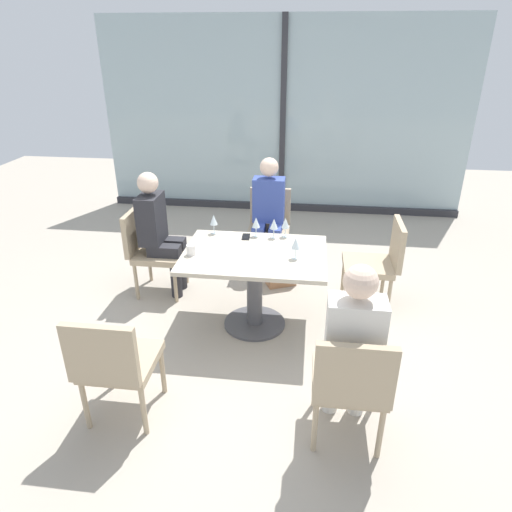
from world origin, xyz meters
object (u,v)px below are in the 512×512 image
Objects in this scene: chair_near_window at (269,224)px; wine_glass_1 at (285,223)px; person_front_right at (352,343)px; wine_glass_3 at (214,220)px; chair_far_right at (379,259)px; wine_glass_0 at (296,244)px; person_near_window at (268,210)px; chair_far_left at (150,247)px; dining_table_main at (255,272)px; person_far_left at (158,228)px; coffee_cup at (191,250)px; cell_phone_on_table at (246,237)px; chair_front_right at (351,381)px; wine_glass_2 at (256,223)px; wine_glass_4 at (274,224)px; chair_front_left at (114,361)px; handbag_0 at (281,273)px.

wine_glass_1 is at bearing -75.07° from chair_near_window.
wine_glass_3 is (-1.18, 1.53, 0.16)m from person_front_right.
wine_glass_0 is at bearing -143.72° from chair_far_right.
wine_glass_3 is (-0.43, -0.78, 0.16)m from person_near_window.
person_front_right reaches higher than chair_far_left.
person_far_left reaches higher than dining_table_main.
wine_glass_1 is 0.91m from coffee_cup.
person_far_left is at bearing 168.09° from wine_glass_3.
chair_far_left is at bearing 175.00° from wine_glass_1.
wine_glass_0 is 1.28× the size of cell_phone_on_table.
chair_front_right is at bearing -44.93° from person_far_left.
wine_glass_2 is 1.28× the size of cell_phone_on_table.
wine_glass_4 is (0.13, 0.34, 0.32)m from dining_table_main.
coffee_cup is (-1.65, -0.61, 0.28)m from chair_far_right.
person_front_right is at bearing -56.92° from dining_table_main.
person_near_window is 6.81× the size of wine_glass_0.
person_front_right reaches higher than chair_near_window.
chair_near_window reaches higher than cell_phone_on_table.
person_front_right is at bearing -62.59° from wine_glass_2.
chair_far_right is 4.70× the size of wine_glass_2.
person_near_window is (1.13, 0.66, 0.20)m from chair_far_left.
chair_far_right is 6.04× the size of cell_phone_on_table.
chair_front_left is 1.87m from wine_glass_4.
handbag_0 is (-0.94, 0.29, -0.36)m from chair_far_right.
coffee_cup is (-0.10, -0.49, -0.09)m from wine_glass_3.
person_near_window reaches higher than chair_near_window.
person_near_window is at bearing 90.00° from dining_table_main.
wine_glass_1 reaches higher than chair_far_left.
wine_glass_2 reaches higher than dining_table_main.
person_front_right is at bearing -43.10° from person_far_left.
chair_front_left is at bearing -121.00° from wine_glass_1.
wine_glass_4 reaches higher than dining_table_main.
dining_table_main is at bearing -121.79° from wine_glass_1.
chair_front_right is 2.58m from chair_far_left.
person_far_left is (-2.14, 0.00, 0.20)m from chair_far_right.
wine_glass_3 reaches higher than cell_phone_on_table.
person_near_window is 0.82m from wine_glass_2.
wine_glass_0 reaches higher than chair_near_window.
person_front_right reaches higher than chair_far_right.
chair_far_left is 2.25m from chair_far_right.
person_far_left is 4.20× the size of handbag_0.
wine_glass_4 is at bearing 34.38° from coffee_cup.
chair_far_right is 0.97m from wine_glass_1.
person_front_right is at bearing -71.96° from person_near_window.
person_front_right is 8.75× the size of cell_phone_on_table.
wine_glass_1 is (0.99, 1.65, 0.37)m from chair_front_left.
wine_glass_0 is 0.88m from coffee_cup.
chair_near_window is 0.69× the size of person_far_left.
wine_glass_4 is (-0.99, -0.16, 0.37)m from chair_far_right.
dining_table_main is 6.61× the size of wine_glass_0.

